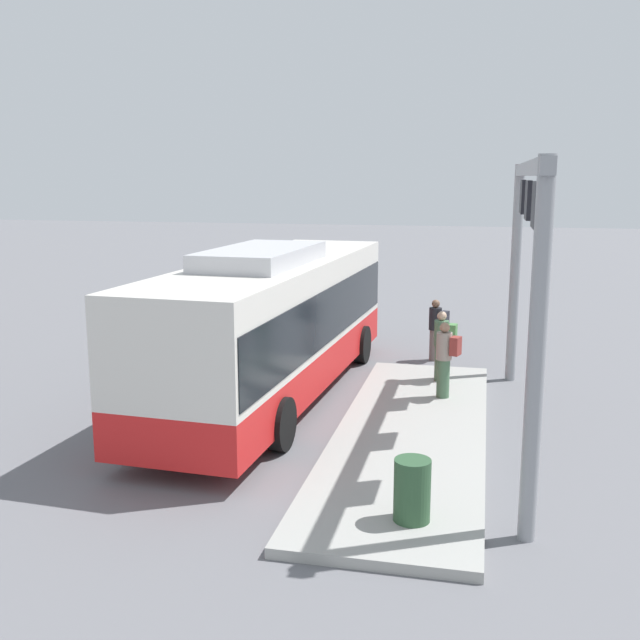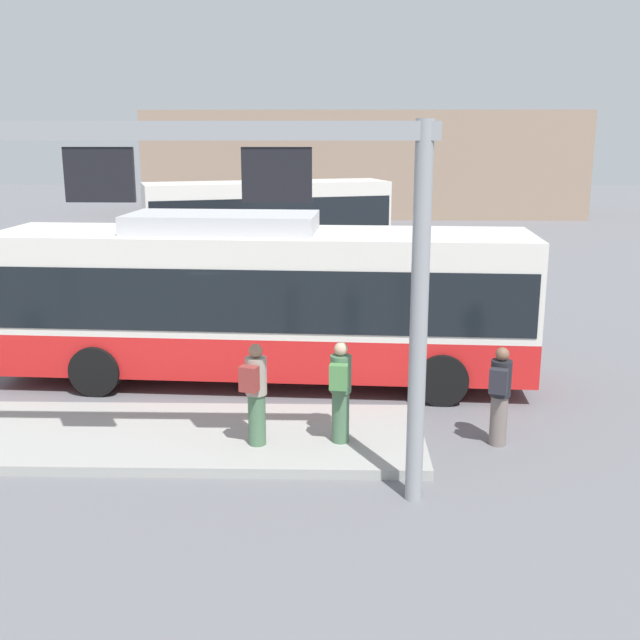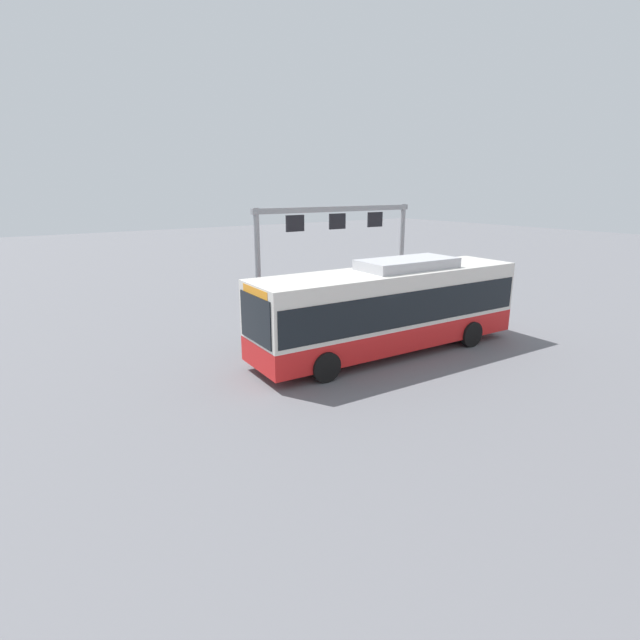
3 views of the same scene
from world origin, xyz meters
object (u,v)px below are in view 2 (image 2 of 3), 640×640
Objects in this scene: bus_background_left at (267,215)px; person_boarding at (500,394)px; bus_main at (263,295)px; person_waiting_mid at (256,392)px; person_waiting_near at (340,390)px.

bus_background_left is 6.00× the size of person_boarding.
bus_background_left is at bearing 98.12° from bus_main.
person_waiting_mid is (0.23, -3.77, -0.76)m from bus_main.
person_boarding is (5.52, -18.91, -0.89)m from bus_background_left.
person_waiting_near is (2.92, -19.23, -0.73)m from bus_background_left.
person_boarding is 3.97m from person_waiting_mid.
bus_background_left is (-1.35, 15.60, -0.03)m from bus_main.
bus_main is at bearing 31.14° from person_waiting_near.
person_waiting_mid is (-3.94, -0.46, 0.16)m from person_boarding.
person_waiting_mid is (1.58, -19.36, -0.73)m from bus_background_left.
bus_main reaches higher than person_waiting_near.
person_boarding is at bearing -75.29° from person_waiting_near.
bus_main reaches higher than bus_background_left.
person_boarding is at bearing -65.01° from person_waiting_mid.
person_boarding is at bearing -35.27° from bus_main.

